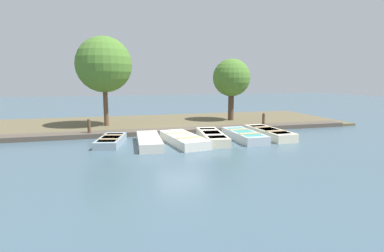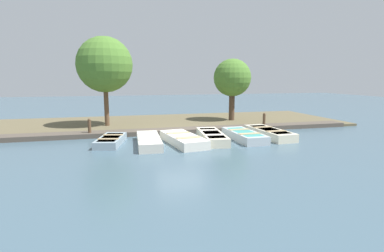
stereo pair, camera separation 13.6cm
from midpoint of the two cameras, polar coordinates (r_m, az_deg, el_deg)
The scene contains 13 objects.
ground_plane at distance 15.63m, azimuth -2.51°, elevation -2.26°, with size 80.00×80.00×0.00m, color #425B6B.
shore_bank at distance 20.46m, azimuth -5.54°, elevation 0.62°, with size 8.00×24.00×0.15m.
dock_walkway at distance 16.98m, azimuth -3.56°, elevation -0.93°, with size 1.08×21.81×0.25m.
rowboat_0 at distance 14.61m, azimuth -15.45°, elevation -2.68°, with size 2.76×1.56×0.36m.
rowboat_1 at distance 14.04m, azimuth -8.47°, elevation -2.80°, with size 3.43×1.18×0.42m.
rowboat_2 at distance 14.22m, azimuth -1.97°, elevation -2.53°, with size 3.56×1.76×0.43m.
rowboat_3 at distance 14.89m, azimuth 3.56°, elevation -1.99°, with size 3.54×1.42×0.44m.
rowboat_4 at distance 15.40m, azimuth 9.62°, elevation -1.75°, with size 3.26×1.21×0.43m.
rowboat_5 at distance 16.33m, azimuth 14.18°, elevation -1.25°, with size 3.51×1.34×0.44m.
mooring_post_near at distance 16.54m, azimuth -19.23°, elevation -0.35°, with size 0.17×0.17×1.00m.
mooring_post_far at distance 18.68m, azimuth 13.25°, elevation 0.95°, with size 0.17×0.17×1.00m.
park_tree_far_left at distance 19.22m, azimuth -16.64°, elevation 11.11°, with size 3.36×3.36×5.57m.
park_tree_left at distance 21.15m, azimuth 7.35°, elevation 9.02°, with size 2.59×2.59×4.41m.
Camera 1 is at (14.95, -3.35, 3.08)m, focal length 28.00 mm.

